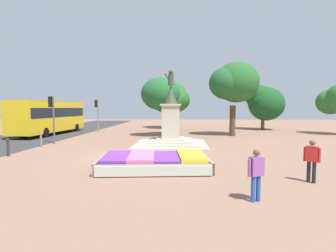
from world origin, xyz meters
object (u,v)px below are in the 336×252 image
at_px(pedestrian_near_planter, 256,172).
at_px(pedestrian_crossing_plaza, 312,158).
at_px(traffic_light_far_corner, 97,110).
at_px(city_bus, 50,115).
at_px(kerb_bollard_north, 41,139).
at_px(flower_planter, 155,162).
at_px(statue_monument, 171,131).
at_px(kerb_bollard_mid_b, 8,147).
at_px(traffic_light_mid_block, 52,111).

relative_size(pedestrian_near_planter, pedestrian_crossing_plaza, 0.98).
height_order(traffic_light_far_corner, city_bus, traffic_light_far_corner).
relative_size(traffic_light_far_corner, kerb_bollard_north, 3.57).
height_order(flower_planter, pedestrian_crossing_plaza, pedestrian_crossing_plaza).
bearing_deg(statue_monument, pedestrian_crossing_plaza, -59.37).
height_order(pedestrian_crossing_plaza, kerb_bollard_mid_b, pedestrian_crossing_plaza).
xyz_separation_m(statue_monument, kerb_bollard_mid_b, (-9.00, -4.59, -0.51)).
height_order(statue_monument, city_bus, statue_monument).
height_order(statue_monument, kerb_bollard_mid_b, statue_monument).
distance_m(pedestrian_near_planter, kerb_bollard_mid_b, 13.58).
xyz_separation_m(traffic_light_far_corner, pedestrian_crossing_plaza, (13.91, -18.90, -1.60)).
distance_m(traffic_light_far_corner, kerb_bollard_north, 10.98).
xyz_separation_m(kerb_bollard_mid_b, kerb_bollard_north, (-0.02, 3.54, -0.00)).
xyz_separation_m(city_bus, kerb_bollard_mid_b, (3.63, -12.06, -1.41)).
relative_size(flower_planter, kerb_bollard_north, 5.13).
relative_size(flower_planter, pedestrian_near_planter, 3.32).
relative_size(pedestrian_near_planter, kerb_bollard_north, 1.54).
xyz_separation_m(pedestrian_near_planter, kerb_bollard_north, (-11.87, 10.16, -0.36)).
height_order(flower_planter, city_bus, city_bus).
relative_size(traffic_light_mid_block, city_bus, 0.34).
bearing_deg(city_bus, statue_monument, -30.58).
distance_m(city_bus, kerb_bollard_mid_b, 12.68).
bearing_deg(statue_monument, traffic_light_mid_block, 176.28).
distance_m(flower_planter, traffic_light_far_corner, 18.81).
distance_m(flower_planter, traffic_light_mid_block, 11.70).
height_order(pedestrian_near_planter, pedestrian_crossing_plaza, pedestrian_crossing_plaza).
bearing_deg(traffic_light_far_corner, pedestrian_crossing_plaza, -53.66).
distance_m(statue_monument, traffic_light_far_corner, 12.99).
distance_m(pedestrian_near_planter, pedestrian_crossing_plaza, 3.29).
distance_m(statue_monument, city_bus, 14.71).
height_order(traffic_light_mid_block, pedestrian_crossing_plaza, traffic_light_mid_block).
distance_m(traffic_light_mid_block, traffic_light_far_corner, 9.17).
relative_size(statue_monument, city_bus, 0.52).
relative_size(kerb_bollard_mid_b, kerb_bollard_north, 1.00).
relative_size(traffic_light_far_corner, pedestrian_crossing_plaza, 2.27).
relative_size(statue_monument, traffic_light_mid_block, 1.52).
bearing_deg(flower_planter, pedestrian_crossing_plaza, -18.78).
height_order(statue_monument, traffic_light_mid_block, statue_monument).
distance_m(traffic_light_mid_block, pedestrian_near_planter, 16.79).
bearing_deg(kerb_bollard_mid_b, city_bus, 106.76).
xyz_separation_m(traffic_light_mid_block, kerb_bollard_mid_b, (-0.01, -5.18, -1.98)).
distance_m(flower_planter, pedestrian_near_planter, 5.29).
height_order(traffic_light_mid_block, traffic_light_far_corner, traffic_light_mid_block).
bearing_deg(pedestrian_near_planter, pedestrian_crossing_plaza, 38.37).
xyz_separation_m(traffic_light_far_corner, kerb_bollard_mid_b, (-0.53, -14.33, -1.98)).
distance_m(traffic_light_mid_block, pedestrian_crossing_plaza, 17.48).
height_order(flower_planter, kerb_bollard_north, kerb_bollard_north).
xyz_separation_m(flower_planter, traffic_light_mid_block, (-8.50, 7.74, 2.21)).
bearing_deg(traffic_light_far_corner, kerb_bollard_mid_b, -92.10).
xyz_separation_m(statue_monument, traffic_light_mid_block, (-8.99, 0.59, 1.47)).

